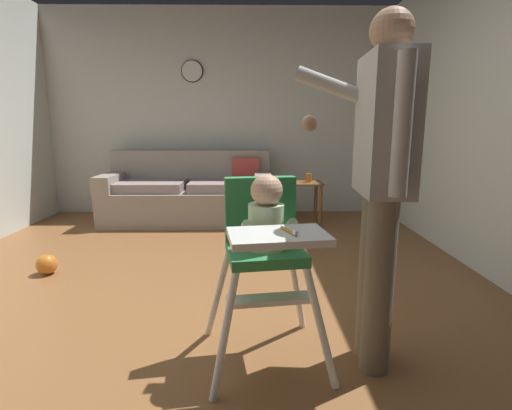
# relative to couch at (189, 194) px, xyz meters

# --- Properties ---
(ground) EXTENTS (6.08, 7.56, 0.10)m
(ground) POSITION_rel_couch_xyz_m (0.36, -2.49, -0.38)
(ground) COLOR brown
(wall_far) EXTENTS (5.28, 0.06, 2.65)m
(wall_far) POSITION_rel_couch_xyz_m (0.36, 0.52, 0.99)
(wall_far) COLOR silver
(wall_far) RESTS_ON ground
(couch) EXTENTS (2.04, 0.86, 0.86)m
(couch) POSITION_rel_couch_xyz_m (0.00, 0.00, 0.00)
(couch) COLOR gray
(couch) RESTS_ON ground
(high_chair) EXTENTS (0.68, 0.79, 0.96)m
(high_chair) POSITION_rel_couch_xyz_m (0.83, -3.00, 0.33)
(high_chair) COLOR white
(high_chair) RESTS_ON ground
(adult_standing) EXTENTS (0.51, 0.52, 1.67)m
(adult_standing) POSITION_rel_couch_xyz_m (1.36, -3.04, 0.61)
(adult_standing) COLOR #706553
(adult_standing) RESTS_ON ground
(toy_ball_second) EXTENTS (0.16, 0.16, 0.16)m
(toy_ball_second) POSITION_rel_couch_xyz_m (-0.87, -1.81, -0.25)
(toy_ball_second) COLOR orange
(toy_ball_second) RESTS_ON ground
(side_table) EXTENTS (0.40, 0.40, 0.52)m
(side_table) POSITION_rel_couch_xyz_m (1.39, -0.26, 0.05)
(side_table) COLOR brown
(side_table) RESTS_ON ground
(sippy_cup) EXTENTS (0.07, 0.07, 0.10)m
(sippy_cup) POSITION_rel_couch_xyz_m (1.44, -0.26, 0.24)
(sippy_cup) COLOR orange
(sippy_cup) RESTS_ON side_table
(wall_clock) EXTENTS (0.28, 0.04, 0.28)m
(wall_clock) POSITION_rel_couch_xyz_m (0.01, 0.48, 1.53)
(wall_clock) COLOR white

